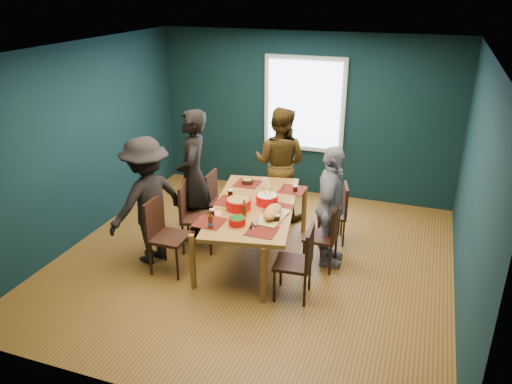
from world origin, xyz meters
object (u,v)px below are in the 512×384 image
chair_left_mid (191,211)px  bowl_herbs (237,221)px  chair_left_far (218,197)px  person_far_left (193,176)px  chair_right_mid (328,232)px  chair_right_near (301,258)px  bowl_dumpling (267,199)px  person_back (280,163)px  cutting_board (272,213)px  chair_right_far (338,209)px  dining_table (254,210)px  person_near_left (147,201)px  person_right (330,207)px  chair_left_near (162,230)px  bowl_salad (238,204)px

chair_left_mid → bowl_herbs: chair_left_mid is taller
chair_left_far → person_far_left: person_far_left is taller
chair_right_mid → chair_right_near: 0.77m
bowl_dumpling → chair_right_near: bearing=-49.8°
person_back → cutting_board: size_ratio=2.58×
chair_right_far → chair_left_mid: bearing=-169.8°
dining_table → bowl_dumpling: bearing=24.1°
chair_left_far → person_near_left: bearing=-116.3°
chair_left_far → chair_right_mid: (1.74, -0.55, 0.00)m
person_far_left → person_right: size_ratio=1.17×
dining_table → chair_right_far: size_ratio=2.54×
chair_right_near → bowl_dumpling: (-0.66, 0.79, 0.30)m
chair_left_mid → chair_right_near: chair_left_mid is taller
chair_left_near → bowl_dumpling: 1.38m
person_back → bowl_herbs: (0.06, -1.94, -0.05)m
chair_left_near → bowl_herbs: bearing=3.8°
person_back → person_right: 1.54m
dining_table → person_back: bearing=82.1°
bowl_dumpling → person_back: bearing=99.3°
chair_left_mid → person_back: (0.82, 1.40, 0.31)m
bowl_dumpling → person_near_left: bearing=-157.4°
chair_left_far → bowl_dumpling: (0.92, -0.52, 0.32)m
chair_left_far → chair_left_near: bearing=-101.3°
dining_table → chair_left_mid: 0.89m
chair_right_mid → bowl_herbs: bearing=-145.0°
person_back → person_near_left: (-1.20, -1.84, -0.03)m
chair_left_far → bowl_dumpling: size_ratio=2.98×
person_far_left → cutting_board: person_far_left is taller
bowl_dumpling → person_far_left: bearing=170.3°
chair_left_far → person_far_left: bearing=-126.8°
person_right → bowl_salad: size_ratio=4.97×
bowl_salad → bowl_herbs: bearing=-70.6°
chair_right_far → person_right: size_ratio=0.54×
dining_table → person_back: (-0.06, 1.35, 0.17)m
chair_left_far → chair_left_near: (-0.19, -1.27, 0.05)m
person_far_left → bowl_dumpling: person_far_left is taller
chair_right_far → chair_right_mid: 0.75m
person_back → chair_left_far: bearing=49.3°
chair_left_near → chair_right_near: bearing=-1.4°
chair_right_mid → person_back: (-1.02, 1.29, 0.35)m
person_near_left → chair_left_near: bearing=84.1°
chair_left_far → bowl_herbs: (0.78, -1.20, 0.30)m
chair_left_far → cutting_board: (1.12, -0.90, 0.32)m
chair_right_near → bowl_salad: size_ratio=2.82×
person_far_left → bowl_dumpling: bearing=61.6°
dining_table → person_right: (0.95, 0.19, 0.10)m
chair_left_far → chair_left_mid: chair_left_mid is taller
person_back → bowl_salad: bearing=90.6°
person_back → person_near_left: bearing=60.5°
dining_table → person_right: bearing=0.7°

